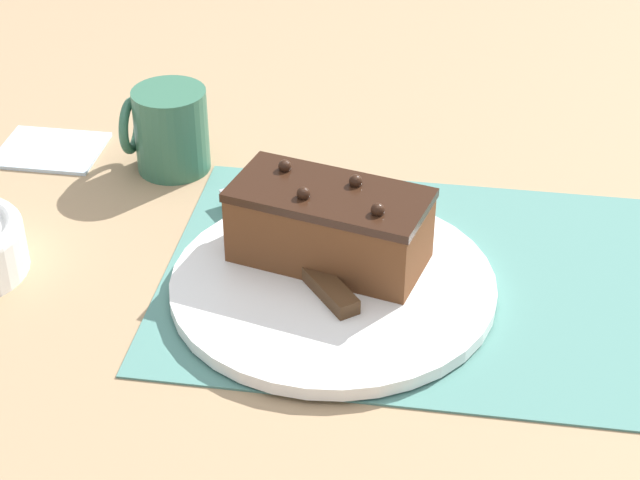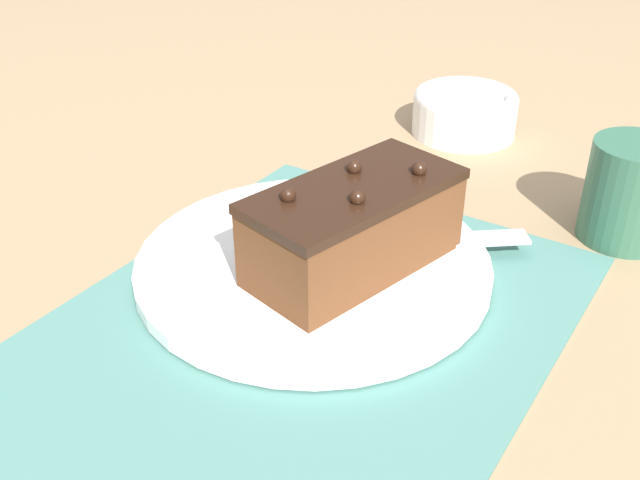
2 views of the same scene
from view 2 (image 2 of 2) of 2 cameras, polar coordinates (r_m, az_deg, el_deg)
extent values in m
plane|color=#9E7F5B|center=(0.55, -1.93, -7.23)|extent=(3.00, 3.00, 0.00)
cube|color=slate|center=(0.55, -1.93, -7.07)|extent=(0.46, 0.34, 0.00)
cylinder|color=white|center=(0.61, -0.53, -1.83)|extent=(0.29, 0.29, 0.01)
cube|color=brown|center=(0.58, 2.64, 0.66)|extent=(0.18, 0.12, 0.06)
cube|color=black|center=(0.56, 2.72, 3.77)|extent=(0.19, 0.12, 0.01)
sphere|color=black|center=(0.54, -2.45, 3.43)|extent=(0.01, 0.01, 0.01)
sphere|color=black|center=(0.54, 2.87, 3.26)|extent=(0.01, 0.01, 0.01)
sphere|color=black|center=(0.58, 2.62, 5.56)|extent=(0.01, 0.01, 0.01)
sphere|color=black|center=(0.58, 7.56, 5.38)|extent=(0.01, 0.01, 0.01)
cube|color=#472D19|center=(0.61, -2.14, -0.17)|extent=(0.06, 0.07, 0.01)
cube|color=#B7BABF|center=(0.63, 8.66, -0.08)|extent=(0.12, 0.14, 0.00)
cylinder|color=white|center=(0.88, 10.94, 9.28)|extent=(0.12, 0.12, 0.04)
torus|color=white|center=(0.87, 11.08, 10.58)|extent=(0.12, 0.12, 0.02)
cylinder|color=#33664C|center=(0.70, 22.57, 3.39)|extent=(0.08, 0.08, 0.09)
camera|label=1|loc=(1.11, -49.50, 34.53)|focal=60.00mm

